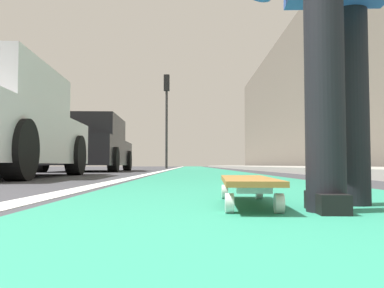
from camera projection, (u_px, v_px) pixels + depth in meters
name	position (u px, v px, depth m)	size (l,w,h in m)	color
ground_plane	(203.00, 171.00, 10.83)	(80.00, 80.00, 0.00)	#38383D
bike_lane_paint	(196.00, 168.00, 24.81)	(56.00, 1.89, 0.00)	#288466
lane_stripe_white	(175.00, 168.00, 20.81)	(52.00, 0.16, 0.01)	silver
sidewalk_curb	(268.00, 167.00, 18.84)	(52.00, 3.20, 0.12)	#9E9B93
building_facade	(303.00, 94.00, 23.06)	(40.00, 1.20, 8.35)	#675F54
skateboard	(247.00, 183.00, 1.72)	(0.85, 0.25, 0.11)	white
parked_car_mid	(90.00, 146.00, 11.17)	(4.49, 2.03, 1.46)	black
traffic_light	(167.00, 104.00, 20.41)	(0.33, 0.28, 4.65)	#2D2D2D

